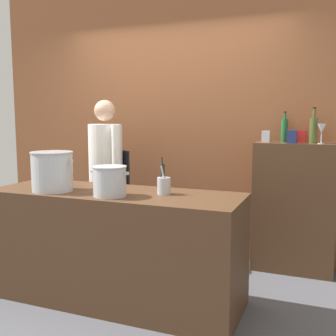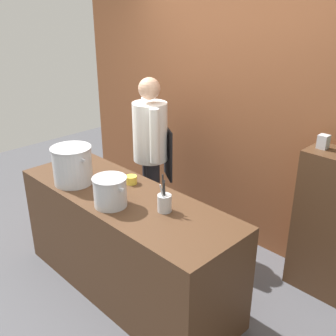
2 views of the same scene
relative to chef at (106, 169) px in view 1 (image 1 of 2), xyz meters
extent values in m
plane|color=#4C4C51|center=(0.52, -0.76, -0.96)|extent=(8.00, 8.00, 0.00)
cube|color=brown|center=(0.52, 0.64, 0.54)|extent=(4.40, 0.10, 3.00)
cube|color=#472D1C|center=(0.52, -0.76, -0.51)|extent=(2.05, 0.70, 0.90)
cube|color=#472D1C|center=(1.81, 0.43, -0.34)|extent=(0.76, 0.32, 1.25)
cylinder|color=black|center=(0.08, -0.06, -0.54)|extent=(0.14, 0.14, 0.84)
cylinder|color=black|center=(-0.09, 0.05, -0.54)|extent=(0.14, 0.14, 0.84)
cylinder|color=white|center=(0.00, 0.00, 0.17)|extent=(0.34, 0.34, 0.58)
cube|color=black|center=(0.09, 0.15, -0.07)|extent=(0.27, 0.17, 0.52)
cylinder|color=white|center=(0.19, -0.12, 0.19)|extent=(0.09, 0.09, 0.52)
cylinder|color=white|center=(-0.19, 0.11, 0.19)|extent=(0.09, 0.09, 0.52)
sphere|color=tan|center=(0.00, 0.00, 0.59)|extent=(0.21, 0.21, 0.21)
cylinder|color=#B7BABF|center=(0.04, -0.91, 0.09)|extent=(0.32, 0.32, 0.31)
cylinder|color=#B7BABF|center=(0.04, -0.91, 0.25)|extent=(0.34, 0.34, 0.01)
cube|color=#B7BABF|center=(-0.14, -0.91, 0.19)|extent=(0.04, 0.02, 0.02)
cube|color=#B7BABF|center=(0.22, -0.91, 0.19)|extent=(0.04, 0.02, 0.02)
cylinder|color=#B7BABF|center=(0.58, -0.93, 0.05)|extent=(0.25, 0.25, 0.22)
cylinder|color=#B7BABF|center=(0.58, -0.93, 0.16)|extent=(0.26, 0.26, 0.01)
cube|color=#B7BABF|center=(0.43, -0.93, 0.12)|extent=(0.04, 0.02, 0.02)
cube|color=#B7BABF|center=(0.72, -0.93, 0.12)|extent=(0.04, 0.02, 0.02)
cylinder|color=#B7BABF|center=(0.92, -0.71, 0.00)|extent=(0.10, 0.10, 0.13)
cylinder|color=#262626|center=(0.93, -0.71, 0.06)|extent=(0.02, 0.03, 0.22)
cylinder|color=#B7BABF|center=(0.93, -0.73, 0.06)|extent=(0.05, 0.03, 0.20)
cylinder|color=#262626|center=(0.92, -0.71, 0.09)|extent=(0.04, 0.02, 0.27)
cylinder|color=#262626|center=(0.90, -0.70, 0.06)|extent=(0.02, 0.05, 0.21)
cylinder|color=yellow|center=(0.39, -0.58, -0.03)|extent=(0.10, 0.10, 0.07)
cylinder|color=#1E592D|center=(1.69, 0.50, 0.40)|extent=(0.06, 0.06, 0.22)
cylinder|color=#1E592D|center=(1.69, 0.50, 0.54)|extent=(0.02, 0.02, 0.06)
cylinder|color=black|center=(1.69, 0.50, 0.57)|extent=(0.03, 0.03, 0.01)
cylinder|color=#475123|center=(1.96, 0.43, 0.40)|extent=(0.07, 0.07, 0.23)
cylinder|color=#475123|center=(1.96, 0.43, 0.56)|extent=(0.02, 0.02, 0.09)
cylinder|color=black|center=(1.96, 0.43, 0.61)|extent=(0.03, 0.03, 0.01)
cylinder|color=silver|center=(2.03, 0.36, 0.29)|extent=(0.06, 0.06, 0.01)
cylinder|color=silver|center=(2.03, 0.36, 0.33)|extent=(0.01, 0.01, 0.09)
cone|color=silver|center=(2.03, 0.36, 0.42)|extent=(0.08, 0.08, 0.09)
cube|color=red|center=(1.85, 0.50, 0.34)|extent=(0.08, 0.08, 0.12)
cube|color=#B2B2B7|center=(1.53, 0.44, 0.34)|extent=(0.08, 0.08, 0.11)
cube|color=navy|center=(1.77, 0.35, 0.34)|extent=(0.09, 0.09, 0.12)
camera|label=1|loc=(2.08, -3.55, 0.53)|focal=43.16mm
camera|label=2|loc=(2.76, -2.49, 1.38)|focal=42.69mm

